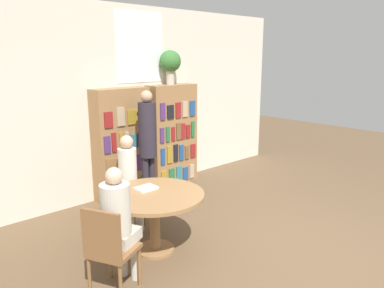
{
  "coord_description": "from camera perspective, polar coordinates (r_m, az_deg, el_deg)",
  "views": [
    {
      "loc": [
        -3.55,
        -1.88,
        2.22
      ],
      "look_at": [
        -0.2,
        1.77,
        1.05
      ],
      "focal_mm": 35.0,
      "sensor_mm": 36.0,
      "label": 1
    }
  ],
  "objects": [
    {
      "name": "bookshelf_right",
      "position": [
        6.54,
        -3.03,
        1.35
      ],
      "size": [
        0.9,
        0.34,
        1.75
      ],
      "color": "olive",
      "rests_on": "ground_plane"
    },
    {
      "name": "chair_left_side",
      "position": [
        5.14,
        -10.25,
        -6.49
      ],
      "size": [
        0.47,
        0.47,
        0.9
      ],
      "rotation": [
        0.0,
        0.0,
        -3.33
      ],
      "color": "brown",
      "rests_on": "ground_plane"
    },
    {
      "name": "bookshelf_left",
      "position": [
        5.96,
        -10.63,
        -0.05
      ],
      "size": [
        0.9,
        0.34,
        1.75
      ],
      "color": "olive",
      "rests_on": "ground_plane"
    },
    {
      "name": "flower_vase",
      "position": [
        6.39,
        -3.34,
        12.27
      ],
      "size": [
        0.36,
        0.36,
        0.57
      ],
      "color": "#B7AD9E",
      "rests_on": "bookshelf_right"
    },
    {
      "name": "librarian_standing",
      "position": [
        5.59,
        -6.8,
        1.01
      ],
      "size": [
        0.26,
        0.53,
        1.74
      ],
      "color": "#28232D",
      "rests_on": "ground_plane"
    },
    {
      "name": "open_book_on_table",
      "position": [
        4.41,
        -7.06,
        -6.7
      ],
      "size": [
        0.24,
        0.18,
        0.03
      ],
      "color": "silver",
      "rests_on": "reading_table"
    },
    {
      "name": "seated_reader_left",
      "position": [
        4.91,
        -9.53,
        -5.04
      ],
      "size": [
        0.29,
        0.38,
        1.24
      ],
      "rotation": [
        0.0,
        0.0,
        -3.33
      ],
      "color": "beige",
      "rests_on": "ground_plane"
    },
    {
      "name": "chair_near_camera",
      "position": [
        3.66,
        -12.56,
        -15.06
      ],
      "size": [
        0.53,
        0.53,
        0.9
      ],
      "rotation": [
        0.0,
        0.0,
        -1.13
      ],
      "color": "brown",
      "rests_on": "ground_plane"
    },
    {
      "name": "ground_plane",
      "position": [
        4.59,
        17.78,
        -16.33
      ],
      "size": [
        16.0,
        16.0,
        0.0
      ],
      "primitive_type": "plane",
      "color": "brown"
    },
    {
      "name": "reading_table",
      "position": [
        4.33,
        -5.74,
        -9.04
      ],
      "size": [
        1.14,
        1.14,
        0.71
      ],
      "color": "olive",
      "rests_on": "ground_plane"
    },
    {
      "name": "seated_reader_right",
      "position": [
        3.7,
        -11.14,
        -11.15
      ],
      "size": [
        0.42,
        0.39,
        1.23
      ],
      "rotation": [
        0.0,
        0.0,
        -1.13
      ],
      "color": "beige",
      "rests_on": "ground_plane"
    },
    {
      "name": "wall_back",
      "position": [
        6.29,
        -7.86,
        6.63
      ],
      "size": [
        6.4,
        0.07,
        3.0
      ],
      "color": "beige",
      "rests_on": "ground_plane"
    }
  ]
}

